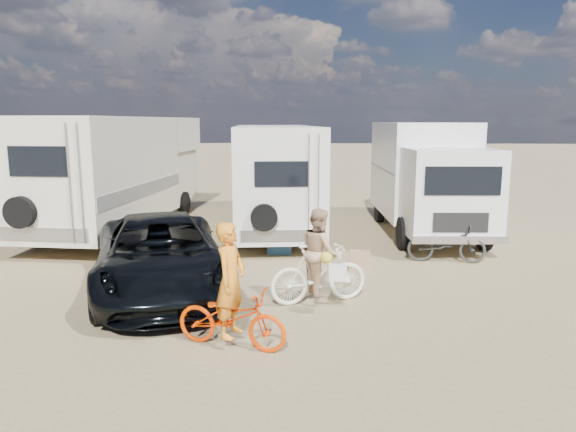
# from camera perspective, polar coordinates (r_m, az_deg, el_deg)

# --- Properties ---
(ground) EXTENTS (140.00, 140.00, 0.00)m
(ground) POSITION_cam_1_polar(r_m,az_deg,el_deg) (9.15, -1.81, -10.30)
(ground) COLOR #98825B
(ground) RESTS_ON ground
(rv_main) EXTENTS (3.11, 7.82, 3.07)m
(rv_main) POSITION_cam_1_polar(r_m,az_deg,el_deg) (15.69, -1.51, 4.12)
(rv_main) COLOR silver
(rv_main) RESTS_ON ground
(rv_left) EXTENTS (2.98, 8.40, 3.33)m
(rv_left) POSITION_cam_1_polar(r_m,az_deg,el_deg) (16.46, -17.72, 4.37)
(rv_left) COLOR beige
(rv_left) RESTS_ON ground
(box_truck) EXTENTS (2.53, 6.35, 3.17)m
(box_truck) POSITION_cam_1_polar(r_m,az_deg,el_deg) (15.43, 14.87, 3.86)
(box_truck) COLOR white
(box_truck) RESTS_ON ground
(dark_suv) EXTENTS (3.88, 5.59, 1.42)m
(dark_suv) POSITION_cam_1_polar(r_m,az_deg,el_deg) (10.31, -13.67, -4.09)
(dark_suv) COLOR black
(dark_suv) RESTS_ON ground
(bike_man) EXTENTS (1.76, 1.01, 0.88)m
(bike_man) POSITION_cam_1_polar(r_m,az_deg,el_deg) (7.69, -6.16, -10.93)
(bike_man) COLOR #E13500
(bike_man) RESTS_ON ground
(bike_woman) EXTENTS (1.87, 1.09, 1.08)m
(bike_woman) POSITION_cam_1_polar(r_m,az_deg,el_deg) (9.41, 3.38, -6.24)
(bike_woman) COLOR #E5E8C5
(bike_woman) RESTS_ON ground
(rider_man) EXTENTS (0.54, 0.69, 1.65)m
(rider_man) POSITION_cam_1_polar(r_m,az_deg,el_deg) (7.56, -6.21, -8.20)
(rider_man) COLOR orange
(rider_man) RESTS_ON ground
(rider_woman) EXTENTS (0.80, 0.90, 1.54)m
(rider_woman) POSITION_cam_1_polar(r_m,az_deg,el_deg) (9.35, 3.39, -4.91)
(rider_woman) COLOR tan
(rider_woman) RESTS_ON ground
(bike_parked) EXTENTS (1.81, 0.80, 0.92)m
(bike_parked) POSITION_cam_1_polar(r_m,az_deg,el_deg) (12.62, 16.81, -2.79)
(bike_parked) COLOR #292C2A
(bike_parked) RESTS_ON ground
(cooler) EXTENTS (0.59, 0.44, 0.46)m
(cooler) POSITION_cam_1_polar(r_m,az_deg,el_deg) (12.94, -0.93, -3.06)
(cooler) COLOR navy
(cooler) RESTS_ON ground
(crate) EXTENTS (0.48, 0.48, 0.36)m
(crate) POSITION_cam_1_polar(r_m,az_deg,el_deg) (11.77, 7.78, -4.76)
(crate) COLOR #9A7153
(crate) RESTS_ON ground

